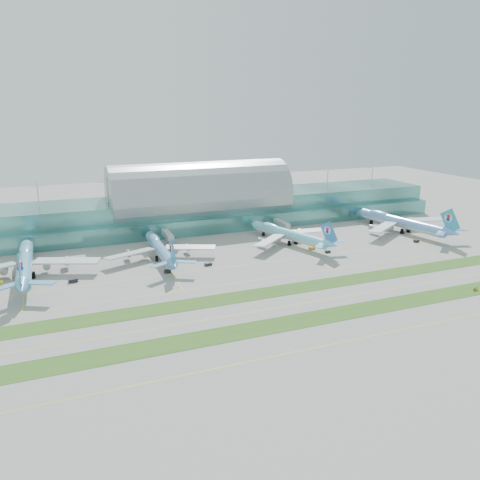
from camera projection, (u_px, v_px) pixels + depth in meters
name	position (u px, v px, depth m)	size (l,w,h in m)	color
ground	(286.00, 292.00, 204.78)	(700.00, 700.00, 0.00)	gray
terminal	(200.00, 205.00, 316.11)	(340.00, 69.10, 36.00)	#3D7A75
grass_strip_near	(319.00, 317.00, 179.72)	(420.00, 12.00, 0.08)	#2D591E
grass_strip_far	(284.00, 290.00, 206.56)	(420.00, 12.00, 0.08)	#2D591E
taxiline_a	(349.00, 341.00, 161.83)	(420.00, 0.35, 0.01)	yellow
taxiline_b	(301.00, 304.00, 192.25)	(420.00, 0.35, 0.01)	yellow
taxiline_c	(269.00, 278.00, 220.88)	(420.00, 0.35, 0.01)	yellow
taxiline_d	(251.00, 264.00, 240.56)	(420.00, 0.35, 0.01)	yellow
airliner_a	(25.00, 263.00, 222.14)	(69.30, 78.55, 21.64)	#5FA1D2
airliner_b	(160.00, 248.00, 248.29)	(59.67, 67.61, 18.63)	#5C9BCA
airliner_c	(288.00, 233.00, 276.13)	(58.92, 68.37, 19.32)	#6CD0EF
airliner_d	(400.00, 221.00, 302.09)	(68.63, 78.78, 21.78)	#689FE4
gse_b	(73.00, 280.00, 215.62)	(4.17, 1.82, 1.69)	black
gse_c	(168.00, 271.00, 227.86)	(3.38, 2.00, 1.54)	black
gse_d	(208.00, 264.00, 238.55)	(3.66, 1.95, 1.39)	black
gse_e	(312.00, 248.00, 265.87)	(3.40, 2.05, 1.42)	orange
gse_f	(328.00, 251.00, 259.63)	(2.95, 1.74, 1.29)	black
gse_g	(416.00, 241.00, 279.83)	(3.26, 1.90, 1.50)	black
gse_h	(443.00, 234.00, 295.23)	(2.86, 1.47, 1.40)	black
taxiway_sign_east	(476.00, 289.00, 205.98)	(2.74, 0.90, 1.16)	black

